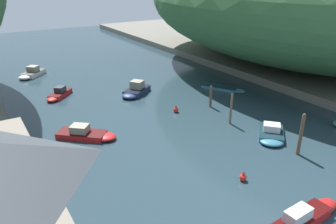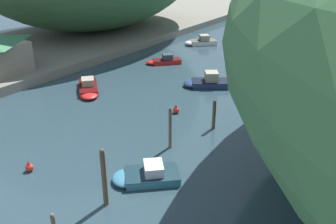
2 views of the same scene
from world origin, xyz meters
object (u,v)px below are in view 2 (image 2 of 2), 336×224
at_px(boat_near_quay, 88,88).
at_px(boat_cabin_cruiser, 292,126).
at_px(boat_small_dinghy, 200,42).
at_px(channel_buoy_near, 29,167).
at_px(boat_open_rowboat, 206,82).
at_px(boat_red_skiff, 163,61).
at_px(channel_buoy_far, 176,110).
at_px(boat_far_right_bank, 146,175).

bearing_deg(boat_near_quay, boat_cabin_cruiser, 142.26).
xyz_separation_m(boat_small_dinghy, channel_buoy_near, (7.94, -36.46, -0.13)).
relative_size(boat_open_rowboat, boat_cabin_cruiser, 0.87).
distance_m(boat_red_skiff, boat_cabin_cruiser, 21.32).
bearing_deg(boat_cabin_cruiser, channel_buoy_near, 24.55).
relative_size(boat_open_rowboat, boat_small_dinghy, 1.07).
bearing_deg(channel_buoy_near, boat_near_quay, 120.41).
bearing_deg(boat_cabin_cruiser, boat_red_skiff, -52.51).
bearing_deg(boat_red_skiff, channel_buoy_far, 173.36).
xyz_separation_m(boat_red_skiff, channel_buoy_far, (9.78, -11.73, -0.03)).
relative_size(boat_near_quay, boat_far_right_bank, 1.15).
xyz_separation_m(boat_open_rowboat, boat_far_right_bank, (5.41, -17.48, -0.13)).
xyz_separation_m(channel_buoy_near, channel_buoy_far, (2.91, 13.57, 0.02)).
distance_m(boat_red_skiff, boat_near_quay, 12.51).
bearing_deg(channel_buoy_far, boat_red_skiff, 129.83).
relative_size(boat_open_rowboat, boat_near_quay, 0.95).
height_order(boat_red_skiff, boat_cabin_cruiser, boat_red_skiff).
height_order(boat_open_rowboat, channel_buoy_near, boat_open_rowboat).
bearing_deg(boat_small_dinghy, boat_red_skiff, 140.43).
bearing_deg(boat_open_rowboat, boat_small_dinghy, -3.44).
xyz_separation_m(boat_red_skiff, channel_buoy_near, (6.87, -25.30, -0.05)).
height_order(boat_cabin_cruiser, boat_near_quay, boat_near_quay).
xyz_separation_m(boat_red_skiff, boat_small_dinghy, (-1.08, 11.16, 0.07)).
bearing_deg(channel_buoy_near, boat_red_skiff, 105.19).
bearing_deg(boat_red_skiff, boat_small_dinghy, -40.97).
height_order(boat_near_quay, channel_buoy_near, boat_near_quay).
relative_size(boat_small_dinghy, boat_far_right_bank, 1.03).
height_order(boat_small_dinghy, boat_near_quay, boat_small_dinghy).
relative_size(channel_buoy_near, channel_buoy_far, 0.95).
height_order(boat_red_skiff, boat_far_right_bank, boat_red_skiff).
relative_size(boat_open_rowboat, channel_buoy_far, 5.85).
bearing_deg(boat_open_rowboat, boat_red_skiff, 28.55).
distance_m(boat_near_quay, boat_far_right_bank, 17.24).
height_order(boat_cabin_cruiser, channel_buoy_far, channel_buoy_far).
distance_m(boat_red_skiff, boat_small_dinghy, 11.21).
height_order(boat_small_dinghy, boat_far_right_bank, boat_small_dinghy).
distance_m(boat_near_quay, channel_buoy_far, 10.46).
distance_m(channel_buoy_near, channel_buoy_far, 13.88).
distance_m(boat_small_dinghy, boat_near_quay, 23.66).
bearing_deg(boat_far_right_bank, boat_red_skiff, -9.86).
relative_size(boat_open_rowboat, channel_buoy_near, 6.19).
relative_size(boat_far_right_bank, channel_buoy_far, 5.32).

